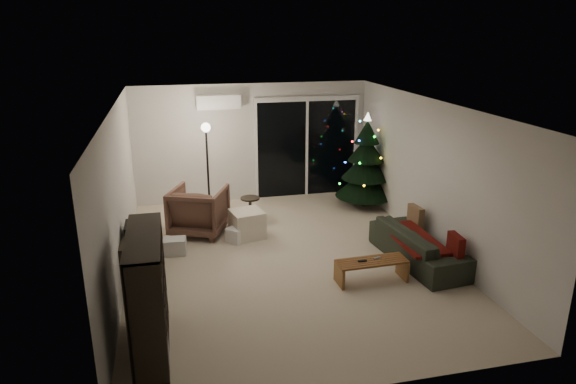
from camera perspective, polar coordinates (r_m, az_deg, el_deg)
The scene contains 18 objects.
room at distance 9.55m, azimuth 0.46°, elevation 2.10°, with size 6.50×7.51×2.60m.
bookshelf at distance 6.18m, azimuth -16.93°, elevation -10.94°, with size 0.36×1.44×1.44m, color black, non-canonical shape.
media_cabinet at distance 7.96m, azimuth -16.00°, elevation -6.90°, with size 0.45×1.19×0.74m, color black.
stereo at distance 7.79m, azimuth -16.28°, elevation -3.89°, with size 0.38×0.45×0.16m, color black.
armchair at distance 9.46m, azimuth -9.88°, elevation -2.03°, with size 0.93×0.95×0.87m, color brown.
ottoman at distance 9.25m, azimuth -4.57°, elevation -3.55°, with size 0.54×0.54×0.49m, color beige.
cardboard_box_a at distance 8.79m, azimuth -12.47°, elevation -5.90°, with size 0.37×0.28×0.27m, color silver.
cardboard_box_b at distance 9.13m, azimuth -5.62°, elevation -4.66°, with size 0.37×0.27×0.26m, color silver.
side_table at distance 10.02m, azimuth -4.22°, elevation -1.88°, with size 0.37×0.37×0.47m, color black.
floor_lamp at distance 10.04m, azimuth -8.88°, elevation 2.11°, with size 0.29×0.29×1.84m, color black.
sofa at distance 8.51m, azimuth 14.31°, elevation -5.74°, with size 1.94×0.76×0.57m, color #242A21.
sofa_throw at distance 8.42m, azimuth 13.76°, elevation -5.03°, with size 0.60×1.40×0.05m, color #62110A.
cushion_a at distance 9.07m, azimuth 13.98°, elevation -2.66°, with size 0.11×0.37×0.37m, color olive.
cushion_b at distance 8.03m, azimuth 18.12°, elevation -5.80°, with size 0.11×0.37×0.37m, color #62110A.
coffee_table at distance 7.79m, azimuth 9.24°, elevation -8.63°, with size 1.06×0.37×0.34m, color brown, non-canonical shape.
remote_a at distance 7.66m, azimuth 8.26°, elevation -7.58°, with size 0.13×0.04×0.02m, color black.
remote_b at distance 7.79m, azimuth 9.86°, elevation -7.22°, with size 0.12×0.04×0.02m, color slate.
christmas_tree at distance 10.72m, azimuth 8.65°, elevation 3.51°, with size 1.23×1.23×1.98m, color black.
Camera 1 is at (-1.70, -7.44, 3.61)m, focal length 32.00 mm.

